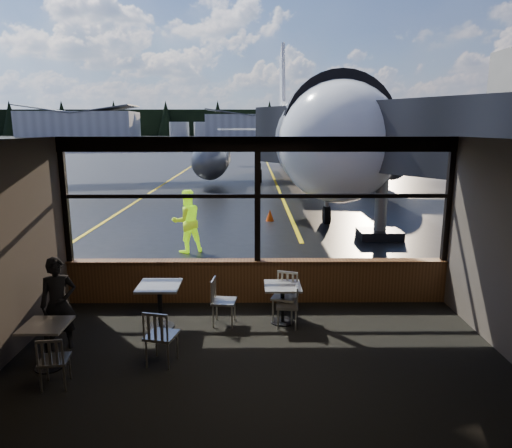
{
  "coord_description": "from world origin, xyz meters",
  "views": [
    {
      "loc": [
        -0.11,
        -9.27,
        3.67
      ],
      "look_at": [
        -0.02,
        1.0,
        1.5
      ],
      "focal_mm": 32.0,
      "sensor_mm": 36.0,
      "label": 1
    }
  ],
  "objects_px": {
    "chair_mid_s": "(161,336)",
    "chair_near_w": "(224,302)",
    "cafe_table_mid": "(160,306)",
    "ground_crew": "(187,221)",
    "cone_nose": "(270,215)",
    "airliner": "(298,93)",
    "chair_near_e": "(287,306)",
    "chair_near_n": "(285,298)",
    "passenger": "(59,304)",
    "cafe_table_near": "(282,304)",
    "cafe_table_left": "(48,346)",
    "chair_left_s": "(55,360)",
    "jet_bridge": "(366,172)"
  },
  "relations": [
    {
      "from": "cafe_table_mid",
      "to": "chair_near_n",
      "type": "bearing_deg",
      "value": 6.93
    },
    {
      "from": "cafe_table_near",
      "to": "ground_crew",
      "type": "xyz_separation_m",
      "value": [
        -2.53,
        5.14,
        0.57
      ]
    },
    {
      "from": "chair_mid_s",
      "to": "jet_bridge",
      "type": "bearing_deg",
      "value": 70.85
    },
    {
      "from": "cafe_table_near",
      "to": "chair_near_e",
      "type": "height_order",
      "value": "chair_near_e"
    },
    {
      "from": "cafe_table_left",
      "to": "cone_nose",
      "type": "distance_m",
      "value": 12.08
    },
    {
      "from": "jet_bridge",
      "to": "cafe_table_left",
      "type": "relative_size",
      "value": 14.14
    },
    {
      "from": "chair_mid_s",
      "to": "chair_left_s",
      "type": "relative_size",
      "value": 1.15
    },
    {
      "from": "airliner",
      "to": "ground_crew",
      "type": "relative_size",
      "value": 20.37
    },
    {
      "from": "jet_bridge",
      "to": "passenger",
      "type": "xyz_separation_m",
      "value": [
        -6.94,
        -7.58,
        -1.46
      ]
    },
    {
      "from": "chair_near_n",
      "to": "cone_nose",
      "type": "height_order",
      "value": "chair_near_n"
    },
    {
      "from": "chair_near_n",
      "to": "ground_crew",
      "type": "bearing_deg",
      "value": -44.72
    },
    {
      "from": "chair_left_s",
      "to": "airliner",
      "type": "bearing_deg",
      "value": 68.13
    },
    {
      "from": "chair_mid_s",
      "to": "cone_nose",
      "type": "xyz_separation_m",
      "value": [
        2.14,
        11.31,
        -0.24
      ]
    },
    {
      "from": "chair_near_e",
      "to": "cone_nose",
      "type": "relative_size",
      "value": 1.82
    },
    {
      "from": "chair_left_s",
      "to": "cone_nose",
      "type": "bearing_deg",
      "value": 65.0
    },
    {
      "from": "cafe_table_near",
      "to": "cafe_table_left",
      "type": "distance_m",
      "value": 4.1
    },
    {
      "from": "chair_near_n",
      "to": "passenger",
      "type": "height_order",
      "value": "passenger"
    },
    {
      "from": "chair_near_n",
      "to": "passenger",
      "type": "distance_m",
      "value": 4.02
    },
    {
      "from": "cafe_table_mid",
      "to": "chair_mid_s",
      "type": "xyz_separation_m",
      "value": [
        0.29,
        -1.34,
        0.05
      ]
    },
    {
      "from": "cafe_table_near",
      "to": "chair_left_s",
      "type": "height_order",
      "value": "chair_left_s"
    },
    {
      "from": "chair_left_s",
      "to": "passenger",
      "type": "bearing_deg",
      "value": 100.07
    },
    {
      "from": "airliner",
      "to": "jet_bridge",
      "type": "height_order",
      "value": "airliner"
    },
    {
      "from": "airliner",
      "to": "cafe_table_left",
      "type": "bearing_deg",
      "value": -104.27
    },
    {
      "from": "airliner",
      "to": "cafe_table_near",
      "type": "xyz_separation_m",
      "value": [
        -2.37,
        -22.11,
        -5.49
      ]
    },
    {
      "from": "jet_bridge",
      "to": "chair_mid_s",
      "type": "height_order",
      "value": "jet_bridge"
    },
    {
      "from": "cafe_table_left",
      "to": "chair_near_n",
      "type": "height_order",
      "value": "chair_near_n"
    },
    {
      "from": "chair_left_s",
      "to": "chair_near_w",
      "type": "bearing_deg",
      "value": 33.96
    },
    {
      "from": "chair_near_e",
      "to": "cone_nose",
      "type": "xyz_separation_m",
      "value": [
        0.06,
        9.99,
        -0.19
      ]
    },
    {
      "from": "jet_bridge",
      "to": "ground_crew",
      "type": "height_order",
      "value": "jet_bridge"
    },
    {
      "from": "jet_bridge",
      "to": "chair_left_s",
      "type": "height_order",
      "value": "jet_bridge"
    },
    {
      "from": "chair_mid_s",
      "to": "chair_near_e",
      "type": "bearing_deg",
      "value": 45.76
    },
    {
      "from": "chair_near_n",
      "to": "chair_mid_s",
      "type": "distance_m",
      "value": 2.62
    },
    {
      "from": "chair_near_e",
      "to": "chair_near_n",
      "type": "xyz_separation_m",
      "value": [
        -0.03,
        0.3,
        0.05
      ]
    },
    {
      "from": "chair_near_w",
      "to": "cone_nose",
      "type": "height_order",
      "value": "chair_near_w"
    },
    {
      "from": "chair_left_s",
      "to": "cafe_table_mid",
      "type": "bearing_deg",
      "value": 52.17
    },
    {
      "from": "cone_nose",
      "to": "airliner",
      "type": "bearing_deg",
      "value": 79.72
    },
    {
      "from": "cafe_table_left",
      "to": "cone_nose",
      "type": "relative_size",
      "value": 1.58
    },
    {
      "from": "jet_bridge",
      "to": "chair_near_e",
      "type": "distance_m",
      "value": 7.67
    },
    {
      "from": "chair_mid_s",
      "to": "chair_near_w",
      "type": "bearing_deg",
      "value": 71.69
    },
    {
      "from": "chair_near_w",
      "to": "cone_nose",
      "type": "relative_size",
      "value": 1.97
    },
    {
      "from": "chair_near_e",
      "to": "chair_near_w",
      "type": "height_order",
      "value": "chair_near_w"
    },
    {
      "from": "chair_near_n",
      "to": "jet_bridge",
      "type": "bearing_deg",
      "value": -97.17
    },
    {
      "from": "cafe_table_mid",
      "to": "cafe_table_left",
      "type": "height_order",
      "value": "cafe_table_mid"
    },
    {
      "from": "ground_crew",
      "to": "cone_nose",
      "type": "xyz_separation_m",
      "value": [
        2.67,
        4.63,
        -0.71
      ]
    },
    {
      "from": "cafe_table_left",
      "to": "cafe_table_mid",
      "type": "bearing_deg",
      "value": 45.35
    },
    {
      "from": "airliner",
      "to": "chair_near_e",
      "type": "bearing_deg",
      "value": -95.72
    },
    {
      "from": "cafe_table_near",
      "to": "cone_nose",
      "type": "distance_m",
      "value": 9.78
    },
    {
      "from": "cafe_table_near",
      "to": "ground_crew",
      "type": "relative_size",
      "value": 0.4
    },
    {
      "from": "chair_mid_s",
      "to": "ground_crew",
      "type": "bearing_deg",
      "value": 107.67
    },
    {
      "from": "cafe_table_mid",
      "to": "ground_crew",
      "type": "height_order",
      "value": "ground_crew"
    }
  ]
}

